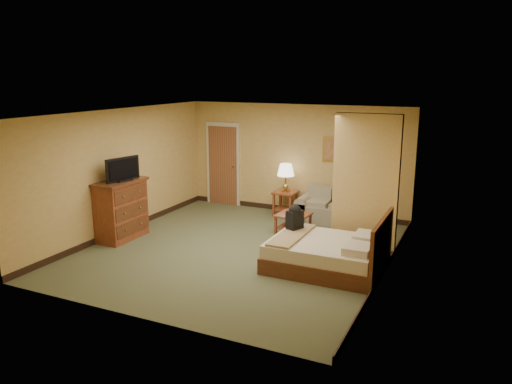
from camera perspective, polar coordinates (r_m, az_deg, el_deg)
The scene contains 17 objects.
floor at distance 9.60m, azimuth -1.96°, elevation -6.66°, with size 6.00×6.00×0.00m, color #525738.
ceiling at distance 9.05m, azimuth -2.09°, elevation 9.01°, with size 6.00×6.00×0.00m, color white.
back_wall at distance 11.94m, azimuth 4.54°, elevation 3.75°, with size 5.50×0.02×2.60m, color tan.
left_wall at distance 10.75m, azimuth -15.21°, elevation 2.24°, with size 0.02×6.00×2.60m, color tan.
right_wall at distance 8.38m, azimuth 14.98°, elevation -0.80°, with size 0.02×6.00×2.60m, color tan.
partition at distance 9.38m, azimuth 12.40°, elevation 0.82°, with size 1.20×0.15×2.60m, color tan.
door at distance 12.75m, azimuth -3.77°, elevation 3.16°, with size 0.94×0.16×2.10m.
baseboard at distance 12.19m, azimuth 4.42°, elevation -2.01°, with size 5.50×0.02×0.12m, color black.
loveseat at distance 11.44m, azimuth 8.57°, elevation -2.16°, with size 1.53×0.71×0.78m.
side_table at distance 11.84m, azimuth 3.37°, elevation -0.86°, with size 0.52×0.52×0.57m.
table_lamp at distance 11.69m, azimuth 3.42°, elevation 2.45°, with size 0.40×0.40×0.66m.
coffee_table at distance 10.56m, azimuth 4.27°, elevation -3.12°, with size 0.69×0.69×0.41m.
wall_picture at distance 11.55m, azimuth 9.38°, elevation 4.79°, with size 0.74×0.04×0.57m.
dresser at distance 10.45m, azimuth -15.14°, elevation -1.94°, with size 0.60×1.14×1.21m.
tv at distance 10.20m, azimuth -14.99°, elevation 2.46°, with size 0.26×0.77×0.48m.
bed at distance 8.70m, azimuth 8.29°, elevation -7.00°, with size 1.92×1.58×1.02m.
backpack at distance 9.05m, azimuth 4.47°, elevation -2.87°, with size 0.29×0.34×0.49m.
Camera 1 is at (4.11, -8.03, 3.29)m, focal length 35.00 mm.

